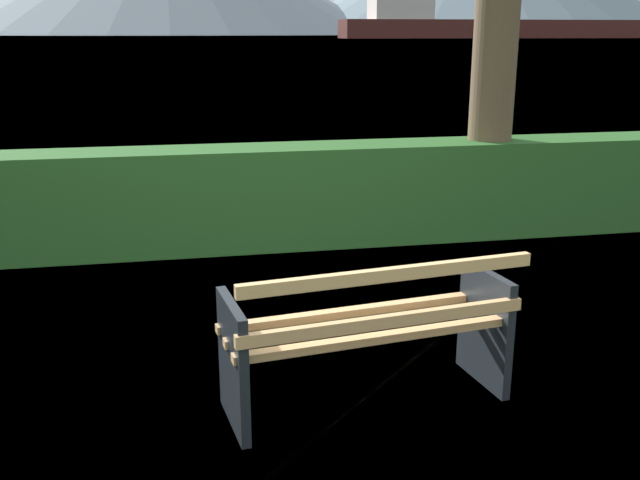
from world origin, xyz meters
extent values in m
plane|color=#4C6B33|center=(0.00, 0.00, 0.00)|extent=(1400.00, 1400.00, 0.00)
plane|color=#7A99A8|center=(0.00, 307.57, 0.00)|extent=(620.00, 620.00, 0.00)
cube|color=tan|center=(0.03, -0.19, 0.45)|extent=(1.55, 0.27, 0.04)
cube|color=tan|center=(0.00, 0.00, 0.45)|extent=(1.55, 0.27, 0.04)
cube|color=tan|center=(-0.03, 0.19, 0.45)|extent=(1.55, 0.27, 0.04)
cube|color=tan|center=(0.04, -0.26, 0.57)|extent=(1.54, 0.25, 0.06)
cube|color=tan|center=(0.04, -0.31, 0.84)|extent=(1.54, 0.25, 0.06)
cube|color=#1E2328|center=(-0.73, -0.12, 0.34)|extent=(0.12, 0.51, 0.68)
cube|color=#1E2328|center=(0.73, 0.08, 0.34)|extent=(0.12, 0.51, 0.68)
cube|color=#285B23|center=(0.00, 3.14, 0.47)|extent=(9.74, 0.61, 0.94)
cube|color=#471E19|center=(106.23, 229.17, 2.92)|extent=(105.85, 13.19, 5.84)
cube|color=silver|center=(72.35, 229.18, 10.52)|extent=(19.06, 11.85, 9.35)
camera|label=1|loc=(-0.96, -3.50, 1.97)|focal=40.56mm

